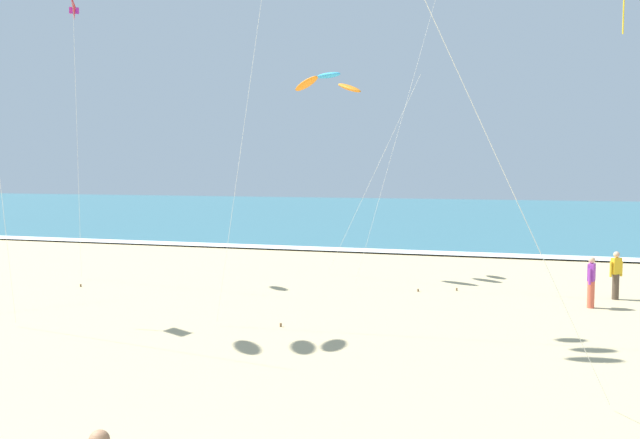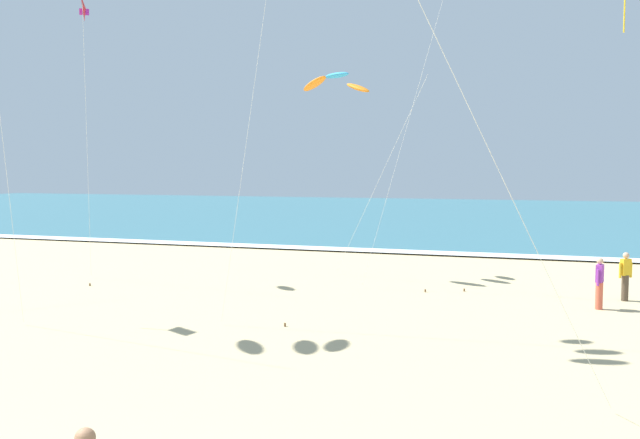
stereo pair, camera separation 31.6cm
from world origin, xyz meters
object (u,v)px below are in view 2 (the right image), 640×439
kite_arc_cobalt_distant (337,83)px  bystander_yellow_top (625,276)px  bystander_purple_top (599,283)px  kite_delta_scarlet_high (84,10)px

kite_arc_cobalt_distant → bystander_yellow_top: bearing=-12.8°
kite_arc_cobalt_distant → bystander_purple_top: bearing=-23.0°
kite_delta_scarlet_high → bystander_yellow_top: kite_delta_scarlet_high is taller
kite_arc_cobalt_distant → bystander_yellow_top: 12.79m
kite_delta_scarlet_high → bystander_yellow_top: (19.42, 1.52, -9.52)m
kite_delta_scarlet_high → bystander_yellow_top: bearing=4.5°
bystander_purple_top → kite_delta_scarlet_high: bearing=179.5°
kite_delta_scarlet_high → kite_arc_cobalt_distant: (8.92, 3.91, -2.62)m
kite_arc_cobalt_distant → bystander_yellow_top: size_ratio=5.10×
kite_arc_cobalt_distant → bystander_purple_top: kite_arc_cobalt_distant is taller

